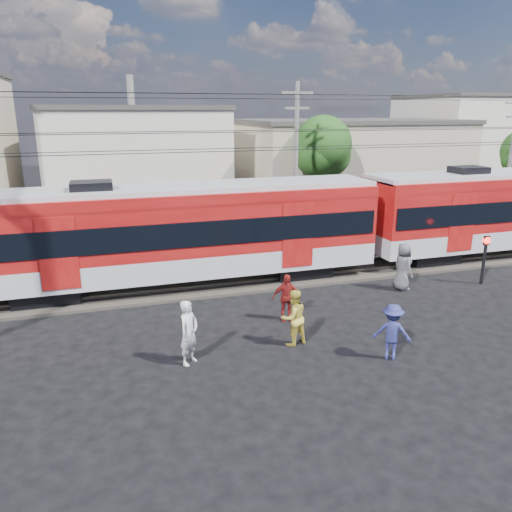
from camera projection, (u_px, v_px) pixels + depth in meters
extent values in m
plane|color=black|center=(292.00, 374.00, 13.76)|extent=(120.00, 120.00, 0.00)
cube|color=#2D2823|center=(223.00, 281.00, 21.07)|extent=(70.00, 3.40, 0.12)
cube|color=#59544C|center=(227.00, 284.00, 20.35)|extent=(70.00, 0.12, 0.12)
cube|color=#59544C|center=(219.00, 273.00, 21.72)|extent=(70.00, 0.12, 0.12)
cube|color=black|center=(48.00, 291.00, 19.03)|extent=(2.40, 2.20, 0.70)
cube|color=black|center=(298.00, 267.00, 21.95)|extent=(2.40, 2.20, 0.70)
cube|color=#AAADB3|center=(181.00, 260.00, 20.26)|extent=(16.00, 3.00, 0.90)
cube|color=maroon|center=(179.00, 220.00, 19.80)|extent=(16.00, 3.00, 2.40)
cube|color=black|center=(180.00, 226.00, 19.87)|extent=(15.68, 3.08, 0.95)
cube|color=#AAADB3|center=(178.00, 189.00, 19.45)|extent=(16.00, 2.60, 0.25)
cube|color=black|center=(425.00, 255.00, 23.82)|extent=(2.40, 2.20, 0.70)
cylinder|color=black|center=(225.00, 151.00, 18.89)|extent=(70.00, 0.03, 0.03)
cylinder|color=black|center=(216.00, 149.00, 20.17)|extent=(70.00, 0.03, 0.03)
cylinder|color=black|center=(224.00, 132.00, 18.69)|extent=(70.00, 0.03, 0.03)
cylinder|color=black|center=(216.00, 131.00, 19.97)|extent=(70.00, 0.03, 0.03)
cylinder|color=black|center=(245.00, 94.00, 15.76)|extent=(70.00, 0.03, 0.03)
cylinder|color=black|center=(201.00, 98.00, 22.17)|extent=(70.00, 0.03, 0.03)
cube|color=beige|center=(135.00, 159.00, 36.92)|extent=(12.00, 12.00, 7.00)
cube|color=#3F3D3A|center=(132.00, 108.00, 35.89)|extent=(12.24, 12.24, 0.30)
cube|color=tan|center=(348.00, 163.00, 38.89)|extent=(16.00, 10.00, 6.00)
cube|color=#3F3D3A|center=(350.00, 121.00, 38.00)|extent=(16.32, 10.20, 0.30)
cube|color=beige|center=(465.00, 143.00, 46.26)|extent=(10.00, 10.00, 8.00)
cube|color=#3F3D3A|center=(470.00, 96.00, 45.09)|extent=(10.20, 10.20, 0.30)
cylinder|color=slate|center=(296.00, 161.00, 28.01)|extent=(0.24, 0.24, 8.50)
cube|color=slate|center=(297.00, 93.00, 26.98)|extent=(1.80, 0.12, 0.12)
cube|color=slate|center=(297.00, 108.00, 27.20)|extent=(1.40, 0.12, 0.12)
cylinder|color=slate|center=(510.00, 160.00, 31.16)|extent=(0.24, 0.24, 8.00)
cylinder|color=#382619|center=(321.00, 191.00, 32.26)|extent=(0.36, 0.36, 3.92)
sphere|color=#123F12|center=(323.00, 145.00, 31.43)|extent=(3.64, 3.64, 3.64)
sphere|color=#123F12|center=(329.00, 155.00, 32.07)|extent=(2.80, 2.80, 2.80)
imported|color=silver|center=(189.00, 332.00, 14.13)|extent=(0.82, 0.81, 1.91)
imported|color=gold|center=(294.00, 317.00, 15.30)|extent=(1.00, 0.86, 1.79)
imported|color=navy|center=(392.00, 332.00, 14.42)|extent=(1.26, 1.12, 1.69)
imported|color=maroon|center=(286.00, 297.00, 17.09)|extent=(1.02, 0.52, 1.67)
imported|color=#4F4F54|center=(403.00, 267.00, 20.00)|extent=(0.72, 1.01, 1.93)
imported|color=silver|center=(510.00, 217.00, 30.88)|extent=(3.73, 1.69, 1.24)
cylinder|color=black|center=(484.00, 262.00, 20.61)|extent=(0.13, 0.13, 1.94)
sphere|color=#FF140C|center=(487.00, 240.00, 20.35)|extent=(0.30, 0.30, 0.30)
cube|color=black|center=(487.00, 240.00, 20.35)|extent=(0.27, 0.06, 0.38)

